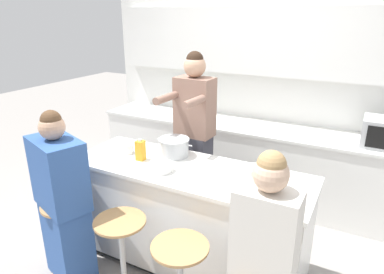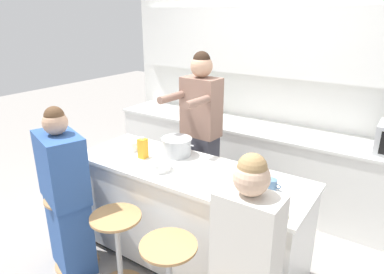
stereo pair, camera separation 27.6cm
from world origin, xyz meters
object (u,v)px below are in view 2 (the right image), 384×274
object	(u,v)px
bar_stool_center_left	(118,248)
banana_bunch	(279,211)
person_cooking	(200,142)
cooking_pot	(177,146)
kitchen_island	(187,216)
coffee_cup_near	(133,147)
bar_stool_leftmost	(72,227)
potted_plant	(198,105)
person_wrapped_blanket	(66,197)
coffee_cup_far	(271,185)
fruit_bowl	(160,166)
juice_carton	(143,148)

from	to	relation	value
bar_stool_center_left	banana_bunch	bearing A→B (deg)	16.04
person_cooking	cooking_pot	xyz separation A→B (m)	(0.02, -0.42, 0.10)
kitchen_island	coffee_cup_near	world-z (taller)	coffee_cup_near
bar_stool_leftmost	person_cooking	bearing A→B (deg)	64.67
coffee_cup_near	cooking_pot	bearing A→B (deg)	21.35
banana_bunch	potted_plant	xyz separation A→B (m)	(-1.71, 1.67, 0.09)
person_cooking	person_wrapped_blanket	xyz separation A→B (m)	(-0.55, -1.21, -0.22)
bar_stool_leftmost	coffee_cup_far	size ratio (longest dim) A/B	5.81
banana_bunch	kitchen_island	bearing A→B (deg)	164.78
kitchen_island	person_cooking	distance (m)	0.79
bar_stool_leftmost	bar_stool_center_left	distance (m)	0.54
cooking_pot	banana_bunch	size ratio (longest dim) A/B	2.32
fruit_bowl	juice_carton	size ratio (longest dim) A/B	0.97
fruit_bowl	coffee_cup_near	distance (m)	0.49
bar_stool_center_left	potted_plant	xyz separation A→B (m)	(-0.57, 2.00, 0.65)
kitchen_island	coffee_cup_near	size ratio (longest dim) A/B	16.90
bar_stool_center_left	person_cooking	distance (m)	1.28
kitchen_island	bar_stool_center_left	distance (m)	0.63
kitchen_island	person_wrapped_blanket	world-z (taller)	person_wrapped_blanket
banana_bunch	bar_stool_leftmost	bearing A→B (deg)	-168.45
person_cooking	coffee_cup_near	distance (m)	0.68
coffee_cup_near	juice_carton	world-z (taller)	juice_carton
coffee_cup_near	potted_plant	bearing A→B (deg)	98.59
person_wrapped_blanket	juice_carton	world-z (taller)	person_wrapped_blanket
kitchen_island	potted_plant	bearing A→B (deg)	120.22
coffee_cup_near	potted_plant	distance (m)	1.42
person_wrapped_blanket	juice_carton	bearing A→B (deg)	77.08
coffee_cup_far	cooking_pot	bearing A→B (deg)	170.37
bar_stool_leftmost	fruit_bowl	size ratio (longest dim) A/B	3.68
banana_bunch	juice_carton	distance (m)	1.33
kitchen_island	bar_stool_leftmost	size ratio (longest dim) A/B	2.99
cooking_pot	coffee_cup_far	xyz separation A→B (m)	(0.95, -0.16, -0.03)
fruit_bowl	coffee_cup_far	bearing A→B (deg)	11.04
person_wrapped_blanket	coffee_cup_far	distance (m)	1.66
coffee_cup_near	bar_stool_center_left	bearing A→B (deg)	-59.22
kitchen_island	banana_bunch	world-z (taller)	banana_bunch
person_cooking	kitchen_island	bearing A→B (deg)	-64.20
person_cooking	potted_plant	bearing A→B (deg)	127.54
bar_stool_center_left	coffee_cup_near	bearing A→B (deg)	120.78
bar_stool_center_left	banana_bunch	distance (m)	1.31
fruit_bowl	coffee_cup_near	world-z (taller)	coffee_cup_near
coffee_cup_near	coffee_cup_far	bearing A→B (deg)	-0.44
bar_stool_center_left	fruit_bowl	bearing A→B (deg)	75.85
fruit_bowl	juice_carton	bearing A→B (deg)	157.77
kitchen_island	potted_plant	world-z (taller)	potted_plant
bar_stool_leftmost	coffee_cup_near	bearing A→B (deg)	73.00
fruit_bowl	coffee_cup_far	size ratio (longest dim) A/B	1.58
banana_bunch	person_wrapped_blanket	bearing A→B (deg)	-167.45
coffee_cup_near	banana_bunch	size ratio (longest dim) A/B	0.78
fruit_bowl	cooking_pot	bearing A→B (deg)	102.32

